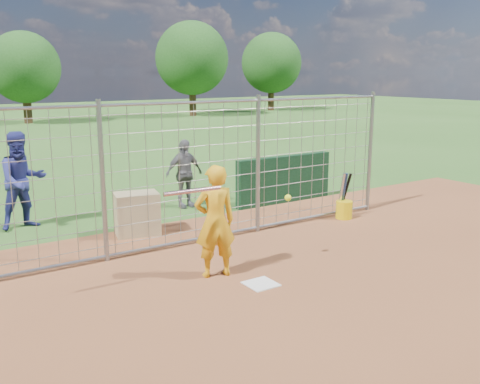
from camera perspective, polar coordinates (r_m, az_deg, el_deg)
ground at (r=7.98m, az=1.40°, el=-9.40°), size 100.00×100.00×0.00m
infield_dirt at (r=6.03m, az=18.80°, el=-17.84°), size 18.00×18.00×0.00m
home_plate at (r=7.83m, az=2.25°, el=-9.79°), size 0.43×0.43×0.02m
dugout_wall at (r=12.56m, az=4.74°, el=1.36°), size 2.60×0.20×1.10m
batter at (r=7.89m, az=-2.68°, el=-3.16°), size 0.70×0.54×1.70m
bystander_a at (r=11.17m, az=-22.20°, el=1.14°), size 1.01×0.83×1.90m
bystander_b at (r=12.09m, az=-5.98°, el=1.98°), size 0.92×0.42×1.55m
equipment_bin at (r=10.23m, az=-10.93°, el=-2.29°), size 0.90×0.71×0.80m
equipment_in_play at (r=7.60m, az=-2.38°, el=-0.07°), size 2.18×0.11×0.40m
bucket_with_bats at (r=11.37m, az=11.03°, el=-1.59°), size 0.34×0.36×0.97m
backstop_fence at (r=9.27m, az=-5.65°, el=1.79°), size 9.08×0.08×2.60m
tree_line at (r=34.98m, az=-21.94°, el=12.92°), size 44.66×6.72×6.48m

